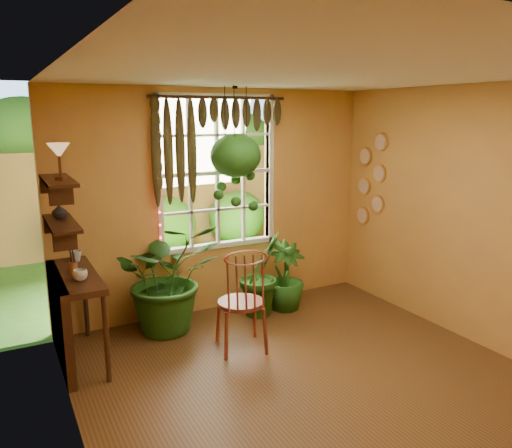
{
  "coord_description": "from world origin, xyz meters",
  "views": [
    {
      "loc": [
        -2.39,
        -3.24,
        2.39
      ],
      "look_at": [
        -0.07,
        1.15,
        1.29
      ],
      "focal_mm": 35.0,
      "sensor_mm": 36.0,
      "label": 1
    }
  ],
  "objects_px": {
    "hanging_basket": "(236,161)",
    "windsor_chair": "(242,316)",
    "counter_ledge": "(65,310)",
    "potted_plant_mid": "(261,273)",
    "potted_plant_left": "(168,276)"
  },
  "relations": [
    {
      "from": "hanging_basket",
      "to": "windsor_chair",
      "type": "bearing_deg",
      "value": -112.23
    },
    {
      "from": "counter_ledge",
      "to": "potted_plant_mid",
      "type": "bearing_deg",
      "value": 5.12
    },
    {
      "from": "windsor_chair",
      "to": "potted_plant_mid",
      "type": "distance_m",
      "value": 0.99
    },
    {
      "from": "windsor_chair",
      "to": "potted_plant_left",
      "type": "xyz_separation_m",
      "value": [
        -0.5,
        0.82,
        0.26
      ]
    },
    {
      "from": "counter_ledge",
      "to": "hanging_basket",
      "type": "relative_size",
      "value": 0.85
    },
    {
      "from": "counter_ledge",
      "to": "windsor_chair",
      "type": "xyz_separation_m",
      "value": [
        1.63,
        -0.55,
        -0.18
      ]
    },
    {
      "from": "potted_plant_mid",
      "to": "hanging_basket",
      "type": "height_order",
      "value": "hanging_basket"
    },
    {
      "from": "potted_plant_mid",
      "to": "hanging_basket",
      "type": "xyz_separation_m",
      "value": [
        -0.3,
        0.06,
        1.35
      ]
    },
    {
      "from": "potted_plant_left",
      "to": "hanging_basket",
      "type": "height_order",
      "value": "hanging_basket"
    },
    {
      "from": "potted_plant_left",
      "to": "potted_plant_mid",
      "type": "distance_m",
      "value": 1.15
    },
    {
      "from": "windsor_chair",
      "to": "hanging_basket",
      "type": "bearing_deg",
      "value": 80.11
    },
    {
      "from": "potted_plant_left",
      "to": "hanging_basket",
      "type": "relative_size",
      "value": 0.9
    },
    {
      "from": "counter_ledge",
      "to": "windsor_chair",
      "type": "relative_size",
      "value": 0.94
    },
    {
      "from": "potted_plant_left",
      "to": "hanging_basket",
      "type": "distance_m",
      "value": 1.49
    },
    {
      "from": "counter_ledge",
      "to": "hanging_basket",
      "type": "height_order",
      "value": "hanging_basket"
    }
  ]
}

